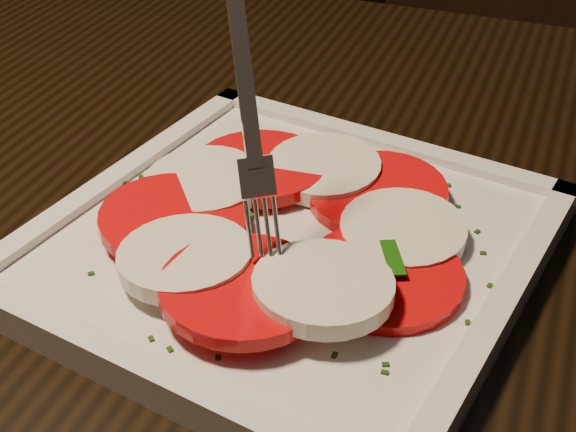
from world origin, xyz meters
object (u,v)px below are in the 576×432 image
chair (480,99)px  plate (288,247)px  table (402,370)px  fork (242,84)px

chair → plate: bearing=-75.7°
table → fork: bearing=-162.7°
plate → table: bearing=18.5°
table → chair: size_ratio=1.37×
chair → plate: size_ratio=3.46×
table → chair: (0.02, 0.66, -0.12)m
table → fork: fork is taller
table → chair: chair is taller
fork → plate: bearing=-16.9°
plate → fork: (-0.02, -0.01, 0.10)m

